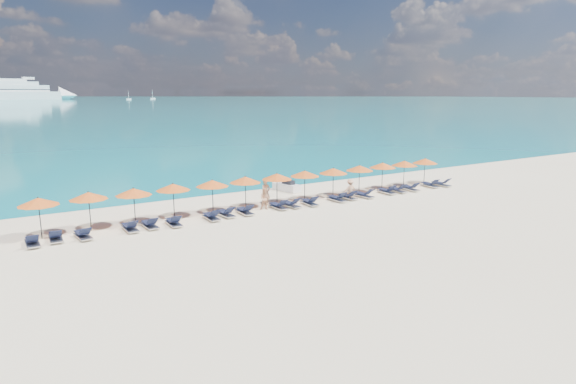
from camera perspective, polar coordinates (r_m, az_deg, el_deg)
ground at (r=29.59m, az=3.06°, el=-3.28°), size 1400.00×1400.00×0.00m
sea at (r=683.70m, az=-30.78°, el=9.43°), size 1600.00×1300.00×0.01m
cruise_ship at (r=633.03m, az=-28.96°, el=10.34°), size 119.98×31.99×33.02m
sailboat_near at (r=577.50m, az=-18.35°, el=10.44°), size 5.38×1.79×9.86m
sailboat_far at (r=619.57m, az=-15.75°, el=10.65°), size 6.17×2.06×11.32m
jetski at (r=38.03m, az=-0.13°, el=0.65°), size 1.39×2.57×0.87m
beachgoer_a at (r=32.97m, az=-2.65°, el=-0.06°), size 0.72×0.51×1.86m
beachgoer_b at (r=31.88m, az=-2.73°, el=-0.82°), size 0.83×0.72×1.47m
beachgoer_c at (r=35.28m, az=7.38°, el=0.32°), size 1.01×0.57×1.48m
umbrella_0 at (r=28.49m, az=-27.49°, el=-1.02°), size 2.10×2.10×2.28m
umbrella_1 at (r=28.93m, az=-22.58°, el=-0.41°), size 2.10×2.10×2.28m
umbrella_2 at (r=29.18m, az=-17.84°, el=0.02°), size 2.10×2.10×2.28m
umbrella_3 at (r=30.01m, az=-13.47°, el=0.58°), size 2.10×2.10×2.28m
umbrella_4 at (r=30.76m, az=-8.97°, el=1.02°), size 2.10×2.10×2.28m
umbrella_5 at (r=31.77m, az=-5.08°, el=1.46°), size 2.10×2.10×2.28m
umbrella_6 at (r=32.91m, az=-1.32°, el=1.86°), size 2.10×2.10×2.28m
umbrella_7 at (r=34.09m, az=2.00°, el=2.20°), size 2.10×2.10×2.28m
umbrella_8 at (r=35.39m, az=5.40°, el=2.50°), size 2.10×2.10×2.28m
umbrella_9 at (r=36.98m, az=8.49°, el=2.82°), size 2.10×2.10×2.28m
umbrella_10 at (r=38.71m, az=11.16°, el=3.12°), size 2.10×2.10×2.28m
umbrella_11 at (r=40.23m, az=13.64°, el=3.33°), size 2.10×2.10×2.28m
umbrella_12 at (r=42.06m, az=15.94°, el=3.56°), size 2.10×2.10×2.28m
lounger_0 at (r=27.73m, az=-28.05°, el=-5.19°), size 0.64×1.71×0.66m
lounger_1 at (r=28.06m, az=-25.83°, el=-4.80°), size 0.68×1.72×0.66m
lounger_2 at (r=27.91m, az=-23.13°, el=-4.65°), size 0.79×1.75×0.66m
lounger_3 at (r=28.47m, az=-18.20°, el=-3.98°), size 0.64×1.71×0.66m
lounger_4 at (r=28.77m, az=-16.06°, el=-3.68°), size 0.68×1.72×0.66m
lounger_5 at (r=28.91m, az=-13.39°, el=-3.46°), size 0.66×1.71×0.66m
lounger_6 at (r=29.76m, az=-9.08°, el=-2.85°), size 0.65×1.71×0.66m
lounger_7 at (r=30.40m, az=-7.40°, el=-2.50°), size 0.75×1.74×0.66m
lounger_8 at (r=30.86m, az=-5.13°, el=-2.23°), size 0.64×1.71×0.66m
lounger_9 at (r=32.12m, az=-1.16°, el=-1.63°), size 0.69×1.72×0.66m
lounger_10 at (r=32.58m, az=0.35°, el=-1.44°), size 0.76×1.75×0.66m
lounger_11 at (r=33.21m, az=2.59°, el=-1.20°), size 0.74×1.74×0.66m
lounger_12 at (r=34.54m, az=5.83°, el=-0.74°), size 0.67×1.72×0.66m
lounger_13 at (r=35.32m, az=7.09°, el=-0.50°), size 0.63×1.70×0.66m
lounger_14 at (r=36.04m, az=9.01°, el=-0.31°), size 0.78×1.75×0.66m
lounger_15 at (r=37.73m, az=11.65°, el=0.14°), size 0.70×1.73×0.66m
lounger_16 at (r=38.43m, az=12.86°, el=0.29°), size 0.69×1.72×0.66m
lounger_17 at (r=39.35m, az=14.31°, el=0.48°), size 0.75×1.74×0.66m
lounger_18 at (r=41.25m, az=16.49°, el=0.87°), size 0.78×1.75×0.66m
lounger_19 at (r=41.92m, az=17.71°, el=0.96°), size 0.74×1.74×0.66m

